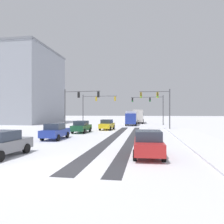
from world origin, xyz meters
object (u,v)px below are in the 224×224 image
Objects in this scene: car_yellow_cab_lead at (107,125)px; car_blue_third at (55,131)px; box_truck_delivery at (131,118)px; traffic_signal_near_left at (77,101)px; car_dark_green_second at (81,127)px; traffic_signal_near_right at (159,101)px; car_grey_fifth at (2,144)px; car_red_fourth at (148,143)px; traffic_signal_far_left at (95,103)px; traffic_signal_far_right at (151,104)px; bus_oncoming at (138,115)px; office_building_far_left_block at (10,87)px.

car_blue_third is (-3.19, -11.99, 0.00)m from car_yellow_cab_lead.
box_truck_delivery reaches higher than car_blue_third.
car_dark_green_second is (2.31, -5.00, -3.83)m from traffic_signal_near_left.
traffic_signal_near_right reaches higher than car_dark_green_second.
car_grey_fifth is 33.41m from box_truck_delivery.
traffic_signal_near_left reaches higher than car_dark_green_second.
car_dark_green_second is at bearing -65.17° from traffic_signal_near_left.
car_dark_green_second is 1.00× the size of car_red_fourth.
box_truck_delivery reaches higher than car_yellow_cab_lead.
traffic_signal_far_left is 1.76× the size of car_red_fourth.
traffic_signal_near_right is 0.91× the size of traffic_signal_far_right.
bus_oncoming is (-3.09, 7.88, -2.70)m from traffic_signal_far_right.
bus_oncoming reaches higher than car_grey_fifth.
traffic_signal_far_right is at bearing 93.93° from traffic_signal_near_right.
traffic_signal_far_right is 1.72× the size of car_grey_fifth.
car_dark_green_second and car_blue_third have the same top height.
bus_oncoming is at bearing 8.35° from office_building_far_left_block.
car_dark_green_second is at bearing 89.04° from car_grey_fifth.
car_yellow_cab_lead is at bearing -117.21° from traffic_signal_far_right.
car_blue_third is at bearing 143.32° from car_red_fourth.
traffic_signal_far_right is 8.88m from bus_oncoming.
car_red_fourth is at bearing -36.68° from car_blue_third.
traffic_signal_near_left is at bearing 95.75° from car_grey_fifth.
traffic_signal_far_right is 1.71× the size of car_dark_green_second.
box_truck_delivery is at bearing 95.55° from car_red_fourth.
office_building_far_left_block is (-33.27, -4.89, 7.40)m from bus_oncoming.
car_grey_fifth is (0.34, -8.45, 0.00)m from car_blue_third.
car_red_fourth is (-1.24, -33.15, -3.87)m from traffic_signal_far_right.
traffic_signal_far_right reaches higher than box_truck_delivery.
car_blue_third is 8.45m from car_grey_fifth.
box_truck_delivery is 33.35m from office_building_far_left_block.
traffic_signal_far_right reaches higher than car_yellow_cab_lead.
bus_oncoming is at bearing 67.61° from traffic_signal_near_left.
traffic_signal_far_right is 0.96× the size of box_truck_delivery.
car_blue_third is 11.57m from car_red_fourth.
traffic_signal_near_left is at bearing -171.08° from traffic_signal_near_right.
traffic_signal_near_right reaches higher than box_truck_delivery.
traffic_signal_far_left reaches higher than car_grey_fifth.
office_building_far_left_block reaches higher than car_grey_fifth.
traffic_signal_near_right is 1.57× the size of car_dark_green_second.
office_building_far_left_block is (-24.60, 7.22, 4.70)m from traffic_signal_far_left.
traffic_signal_far_left and traffic_signal_near_right have the same top height.
bus_oncoming is (6.83, 27.18, 1.18)m from car_dark_green_second.
bus_oncoming is (7.43, 34.12, 1.18)m from car_blue_third.
car_yellow_cab_lead is 19.86m from car_red_fourth.
traffic_signal_far_left is 0.31× the size of office_building_far_left_block.
traffic_signal_near_left is 10.09m from traffic_signal_far_left.
traffic_signal_far_right is (12.23, 14.31, 0.04)m from traffic_signal_near_left.
bus_oncoming is at bearing 80.55° from car_grey_fifth.
traffic_signal_far_left and traffic_signal_far_right have the same top height.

